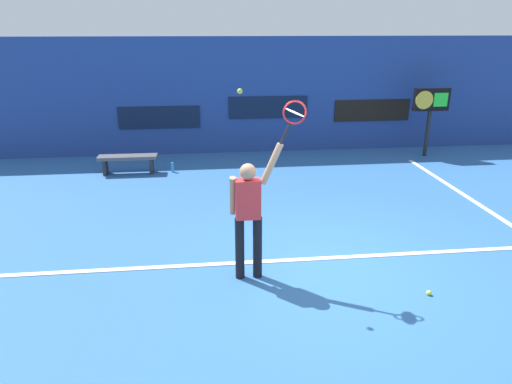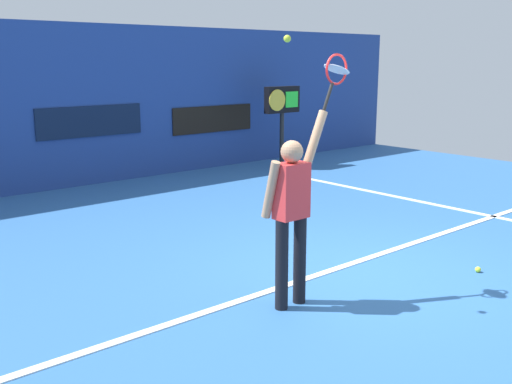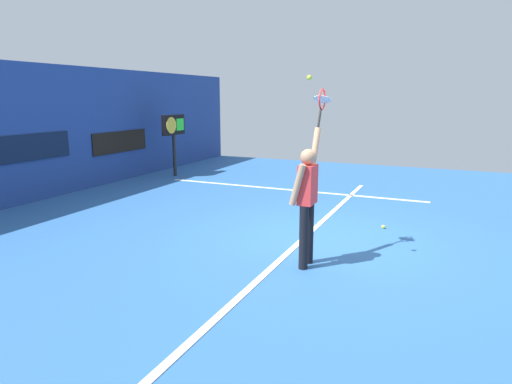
{
  "view_description": "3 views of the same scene",
  "coord_description": "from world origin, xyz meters",
  "px_view_note": "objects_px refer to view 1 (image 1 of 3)",
  "views": [
    {
      "loc": [
        -1.78,
        -5.86,
        3.39
      ],
      "look_at": [
        -1.11,
        0.08,
        1.24
      ],
      "focal_mm": 32.34,
      "sensor_mm": 36.0,
      "label": 1
    },
    {
      "loc": [
        -5.21,
        -4.16,
        2.44
      ],
      "look_at": [
        -1.45,
        0.2,
        1.17
      ],
      "focal_mm": 41.97,
      "sensor_mm": 36.0,
      "label": 2
    },
    {
      "loc": [
        -7.04,
        -1.89,
        2.39
      ],
      "look_at": [
        -1.51,
        0.59,
        1.08
      ],
      "focal_mm": 31.15,
      "sensor_mm": 36.0,
      "label": 3
    }
  ],
  "objects_px": {
    "court_bench": "(128,160)",
    "tennis_racket": "(294,115)",
    "scoreboard_clock": "(431,103)",
    "spare_ball": "(429,293)",
    "tennis_player": "(249,211)",
    "water_bottle": "(172,167)",
    "tennis_ball": "(240,91)"
  },
  "relations": [
    {
      "from": "tennis_racket",
      "to": "spare_ball",
      "type": "bearing_deg",
      "value": -23.0
    },
    {
      "from": "water_bottle",
      "to": "spare_ball",
      "type": "relative_size",
      "value": 3.53
    },
    {
      "from": "tennis_racket",
      "to": "scoreboard_clock",
      "type": "bearing_deg",
      "value": 50.69
    },
    {
      "from": "court_bench",
      "to": "water_bottle",
      "type": "relative_size",
      "value": 5.83
    },
    {
      "from": "tennis_racket",
      "to": "water_bottle",
      "type": "xyz_separation_m",
      "value": [
        -1.97,
        5.24,
        -2.2
      ]
    },
    {
      "from": "tennis_ball",
      "to": "scoreboard_clock",
      "type": "xyz_separation_m",
      "value": [
        5.57,
        5.98,
        -1.17
      ]
    },
    {
      "from": "tennis_ball",
      "to": "water_bottle",
      "type": "height_order",
      "value": "tennis_ball"
    },
    {
      "from": "court_bench",
      "to": "water_bottle",
      "type": "distance_m",
      "value": 1.07
    },
    {
      "from": "spare_ball",
      "to": "tennis_racket",
      "type": "bearing_deg",
      "value": 157.0
    },
    {
      "from": "tennis_ball",
      "to": "spare_ball",
      "type": "distance_m",
      "value": 3.64
    },
    {
      "from": "tennis_ball",
      "to": "scoreboard_clock",
      "type": "bearing_deg",
      "value": 47.03
    },
    {
      "from": "tennis_player",
      "to": "tennis_ball",
      "type": "xyz_separation_m",
      "value": [
        -0.1,
        -0.02,
        1.62
      ]
    },
    {
      "from": "tennis_player",
      "to": "scoreboard_clock",
      "type": "bearing_deg",
      "value": 47.46
    },
    {
      "from": "court_bench",
      "to": "spare_ball",
      "type": "xyz_separation_m",
      "value": [
        4.77,
        -5.99,
        -0.3
      ]
    },
    {
      "from": "tennis_player",
      "to": "tennis_racket",
      "type": "bearing_deg",
      "value": -0.41
    },
    {
      "from": "tennis_player",
      "to": "tennis_racket",
      "type": "distance_m",
      "value": 1.43
    },
    {
      "from": "tennis_player",
      "to": "court_bench",
      "type": "xyz_separation_m",
      "value": [
        -2.43,
        5.24,
        -0.67
      ]
    },
    {
      "from": "water_bottle",
      "to": "tennis_ball",
      "type": "bearing_deg",
      "value": -76.33
    },
    {
      "from": "water_bottle",
      "to": "spare_ball",
      "type": "distance_m",
      "value": 7.05
    },
    {
      "from": "tennis_ball",
      "to": "spare_ball",
      "type": "bearing_deg",
      "value": -16.6
    },
    {
      "from": "scoreboard_clock",
      "to": "court_bench",
      "type": "distance_m",
      "value": 8.01
    },
    {
      "from": "tennis_ball",
      "to": "scoreboard_clock",
      "type": "height_order",
      "value": "tennis_ball"
    },
    {
      "from": "tennis_player",
      "to": "spare_ball",
      "type": "bearing_deg",
      "value": -17.75
    },
    {
      "from": "tennis_ball",
      "to": "court_bench",
      "type": "relative_size",
      "value": 0.05
    },
    {
      "from": "tennis_racket",
      "to": "water_bottle",
      "type": "relative_size",
      "value": 2.59
    },
    {
      "from": "tennis_racket",
      "to": "tennis_ball",
      "type": "height_order",
      "value": "tennis_ball"
    },
    {
      "from": "water_bottle",
      "to": "spare_ball",
      "type": "bearing_deg",
      "value": -58.12
    },
    {
      "from": "tennis_player",
      "to": "scoreboard_clock",
      "type": "relative_size",
      "value": 1.06
    },
    {
      "from": "scoreboard_clock",
      "to": "court_bench",
      "type": "xyz_separation_m",
      "value": [
        -7.9,
        -0.72,
        -1.12
      ]
    },
    {
      "from": "court_bench",
      "to": "tennis_racket",
      "type": "bearing_deg",
      "value": -60.08
    },
    {
      "from": "scoreboard_clock",
      "to": "spare_ball",
      "type": "height_order",
      "value": "scoreboard_clock"
    },
    {
      "from": "tennis_racket",
      "to": "spare_ball",
      "type": "xyz_separation_m",
      "value": [
        1.76,
        -0.75,
        -2.29
      ]
    }
  ]
}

